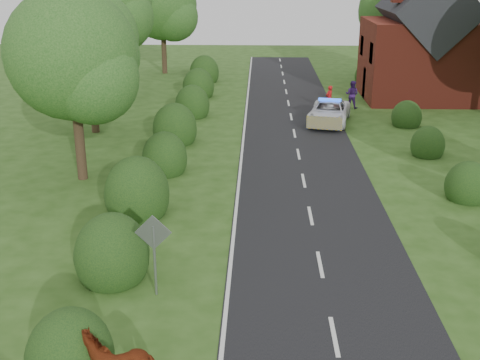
{
  "coord_description": "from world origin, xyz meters",
  "views": [
    {
      "loc": [
        -2.02,
        -13.45,
        9.18
      ],
      "look_at": [
        -2.74,
        8.43,
        1.3
      ],
      "focal_mm": 45.0,
      "sensor_mm": 36.0,
      "label": 1
    }
  ],
  "objects_px": {
    "pedestrian_purple": "(352,94)",
    "pedestrian_red": "(329,98)",
    "road_sign": "(154,243)",
    "police_van": "(329,112)"
  },
  "relations": [
    {
      "from": "road_sign",
      "to": "pedestrian_purple",
      "type": "distance_m",
      "value": 26.35
    },
    {
      "from": "pedestrian_red",
      "to": "pedestrian_purple",
      "type": "bearing_deg",
      "value": 160.26
    },
    {
      "from": "road_sign",
      "to": "pedestrian_red",
      "type": "bearing_deg",
      "value": 72.43
    },
    {
      "from": "pedestrian_red",
      "to": "road_sign",
      "type": "bearing_deg",
      "value": 28.4
    },
    {
      "from": "pedestrian_red",
      "to": "pedestrian_purple",
      "type": "distance_m",
      "value": 1.75
    },
    {
      "from": "pedestrian_purple",
      "to": "pedestrian_red",
      "type": "bearing_deg",
      "value": 48.79
    },
    {
      "from": "pedestrian_red",
      "to": "police_van",
      "type": "bearing_deg",
      "value": 39.98
    },
    {
      "from": "police_van",
      "to": "pedestrian_red",
      "type": "height_order",
      "value": "pedestrian_red"
    },
    {
      "from": "road_sign",
      "to": "pedestrian_red",
      "type": "relative_size",
      "value": 1.54
    },
    {
      "from": "road_sign",
      "to": "pedestrian_red",
      "type": "xyz_separation_m",
      "value": [
        7.59,
        23.97,
        -0.83
      ]
    }
  ]
}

